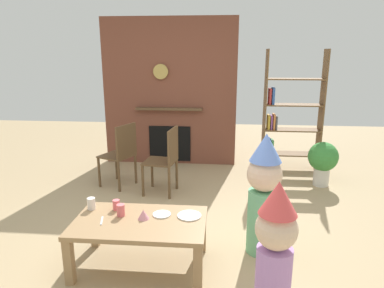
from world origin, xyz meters
The scene contains 16 objects.
ground_plane centered at (0.00, 0.00, 0.00)m, with size 12.00×12.00×0.00m, color tan.
brick_fireplace_feature centered at (-0.41, 2.60, 1.19)m, with size 2.20×0.28×2.40m.
bookshelf centered at (1.50, 2.40, 0.87)m, with size 0.90×0.28×1.90m.
coffee_table centered at (-0.23, -0.46, 0.38)m, with size 1.13×0.67×0.44m.
paper_cup_near_left centered at (-0.72, -0.28, 0.50)m, with size 0.07×0.07×0.11m, color silver.
paper_cup_near_right centered at (-0.41, -0.39, 0.50)m, with size 0.07×0.07×0.11m, color #E5666B.
paper_cup_center centered at (-0.49, -0.27, 0.49)m, with size 0.06×0.06×0.09m, color #E5666B.
paper_plate_front centered at (0.19, -0.34, 0.45)m, with size 0.21×0.21×0.01m, color white.
paper_plate_rear centered at (-0.05, -0.34, 0.45)m, with size 0.16×0.16×0.01m, color white.
birthday_cake_slice centered at (-0.20, -0.43, 0.49)m, with size 0.10×0.10×0.08m, color pink.
table_fork centered at (-0.55, -0.50, 0.45)m, with size 0.15×0.02×0.01m, color silver.
child_with_cone_hat centered at (0.84, -0.98, 0.55)m, with size 0.29×0.29×1.04m.
child_in_pink centered at (0.85, -0.12, 0.61)m, with size 0.32×0.32×1.16m.
dining_chair_left centered at (-0.92, 1.40, 0.51)m, with size 0.53×0.53×0.90m.
dining_chair_middle centered at (-0.26, 1.20, 0.51)m, with size 0.45×0.45×0.90m.
potted_plant_tall centered at (1.89, 1.68, 0.38)m, with size 0.41×0.41×0.63m.
Camera 1 is at (0.45, -3.10, 1.83)m, focal length 32.24 mm.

